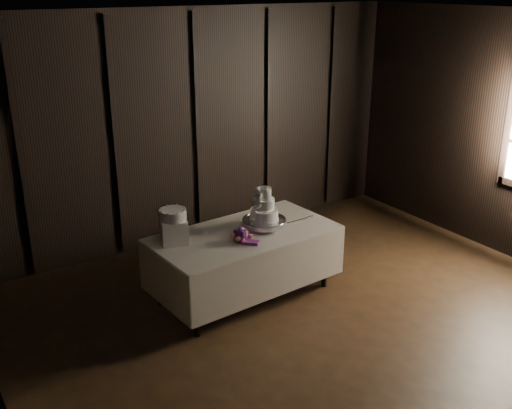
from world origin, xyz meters
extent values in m
cube|color=black|center=(0.00, 0.00, -0.02)|extent=(6.04, 7.04, 0.04)
cube|color=black|center=(0.00, 0.00, 3.02)|extent=(6.04, 7.04, 0.04)
cube|color=black|center=(0.00, 3.52, 1.50)|extent=(6.04, 0.04, 3.04)
cube|color=black|center=(-3.02, 0.00, 1.50)|extent=(0.04, 7.04, 3.04)
cube|color=beige|center=(-0.37, 1.73, 0.76)|extent=(2.05, 1.18, 0.01)
cube|color=white|center=(-0.37, 1.73, 0.35)|extent=(1.89, 1.05, 0.71)
cylinder|color=silver|center=(-0.10, 1.74, 0.81)|extent=(0.53, 0.53, 0.09)
cylinder|color=white|center=(-0.10, 1.74, 0.91)|extent=(0.30, 0.30, 0.12)
cylinder|color=white|center=(-0.10, 1.74, 1.03)|extent=(0.22, 0.22, 0.12)
cylinder|color=white|center=(-0.10, 1.74, 1.15)|extent=(0.15, 0.15, 0.12)
cube|color=white|center=(-1.11, 1.90, 0.89)|extent=(0.32, 0.32, 0.25)
cylinder|color=white|center=(-1.11, 1.90, 1.06)|extent=(0.36, 0.36, 0.11)
cube|color=silver|center=(0.30, 1.68, 0.77)|extent=(0.37, 0.03, 0.01)
camera|label=1|loc=(-3.41, -3.30, 3.30)|focal=42.00mm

